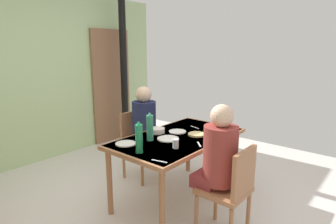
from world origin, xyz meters
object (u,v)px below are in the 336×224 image
(dining_table, at_px, (179,143))
(water_bottle_green_near, at_px, (150,127))
(water_bottle_green_far, at_px, (139,138))
(chair_far_diner, at_px, (138,140))
(person_near_diner, at_px, (219,153))
(person_far_diner, at_px, (145,121))
(serving_bowl_center, at_px, (157,131))
(chair_near_diner, at_px, (231,188))

(dining_table, relative_size, water_bottle_green_near, 5.00)
(water_bottle_green_near, distance_m, water_bottle_green_far, 0.36)
(dining_table, relative_size, chair_far_diner, 1.73)
(dining_table, relative_size, person_near_diner, 1.96)
(water_bottle_green_near, bearing_deg, water_bottle_green_far, -152.39)
(person_far_diner, bearing_deg, chair_far_diner, -90.00)
(dining_table, height_order, serving_bowl_center, serving_bowl_center)
(person_far_diner, bearing_deg, chair_near_diner, 74.81)
(person_near_diner, distance_m, serving_bowl_center, 0.93)
(chair_near_diner, height_order, chair_far_diner, same)
(person_near_diner, bearing_deg, water_bottle_green_near, 93.12)
(water_bottle_green_far, bearing_deg, water_bottle_green_near, 27.61)
(water_bottle_green_near, bearing_deg, dining_table, -26.50)
(water_bottle_green_far, bearing_deg, serving_bowl_center, 26.83)
(chair_near_diner, relative_size, serving_bowl_center, 5.12)
(chair_near_diner, distance_m, person_far_diner, 1.49)
(dining_table, bearing_deg, person_far_diner, 78.33)
(serving_bowl_center, bearing_deg, person_near_diner, -102.48)
(person_near_diner, bearing_deg, person_far_diner, 73.28)
(serving_bowl_center, bearing_deg, water_bottle_green_near, -154.22)
(water_bottle_green_near, bearing_deg, person_near_diner, -86.88)
(chair_near_diner, distance_m, water_bottle_green_near, 1.00)
(dining_table, xyz_separation_m, chair_far_diner, (0.13, 0.78, -0.17))
(dining_table, xyz_separation_m, chair_near_diner, (-0.25, -0.78, -0.17))
(person_near_diner, relative_size, person_far_diner, 1.00)
(person_far_diner, relative_size, serving_bowl_center, 4.53)
(water_bottle_green_far, bearing_deg, dining_table, 1.87)
(chair_far_diner, relative_size, water_bottle_green_far, 2.90)
(dining_table, height_order, person_far_diner, person_far_diner)
(chair_far_diner, relative_size, person_far_diner, 1.13)
(water_bottle_green_near, xyz_separation_m, water_bottle_green_far, (-0.32, -0.17, -0.00))
(person_far_diner, xyz_separation_m, water_bottle_green_far, (-0.75, -0.66, 0.10))
(water_bottle_green_near, bearing_deg, chair_near_diner, -87.34)
(chair_near_diner, height_order, water_bottle_green_near, water_bottle_green_near)
(person_near_diner, xyz_separation_m, water_bottle_green_far, (-0.36, 0.62, 0.10))
(water_bottle_green_far, relative_size, serving_bowl_center, 1.76)
(water_bottle_green_near, relative_size, water_bottle_green_far, 1.00)
(person_near_diner, xyz_separation_m, water_bottle_green_near, (-0.04, 0.79, 0.10))
(chair_near_diner, bearing_deg, water_bottle_green_far, 115.63)
(person_near_diner, height_order, water_bottle_green_far, person_near_diner)
(dining_table, distance_m, water_bottle_green_far, 0.65)
(serving_bowl_center, bearing_deg, water_bottle_green_far, -153.17)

